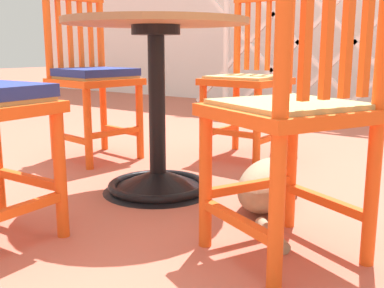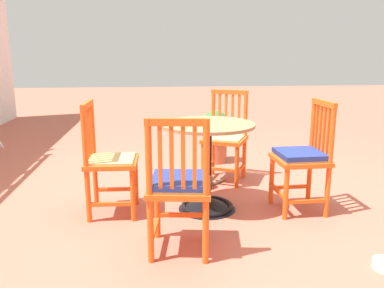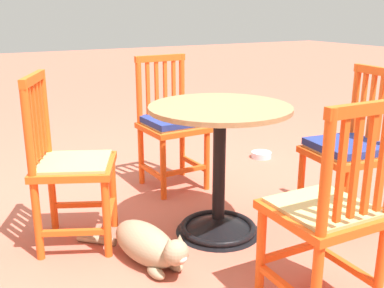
% 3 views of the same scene
% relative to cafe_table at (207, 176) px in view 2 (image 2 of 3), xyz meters
% --- Properties ---
extents(ground_plane, '(24.00, 24.00, 0.00)m').
position_rel_cafe_table_xyz_m(ground_plane, '(0.11, -0.13, -0.28)').
color(ground_plane, '#BC604C').
extents(cafe_table, '(0.76, 0.76, 0.73)m').
position_rel_cafe_table_xyz_m(cafe_table, '(0.00, 0.00, 0.00)').
color(cafe_table, black).
rests_on(cafe_table, ground_plane).
extents(orange_chair_tucked_in, '(0.42, 0.42, 0.91)m').
position_rel_cafe_table_xyz_m(orange_chair_tucked_in, '(-0.09, -0.77, 0.16)').
color(orange_chair_tucked_in, '#EA5619').
rests_on(orange_chair_tucked_in, ground_plane).
extents(orange_chair_facing_out, '(0.53, 0.53, 0.91)m').
position_rel_cafe_table_xyz_m(orange_chair_facing_out, '(0.74, -0.28, 0.15)').
color(orange_chair_facing_out, '#EA5619').
rests_on(orange_chair_facing_out, ground_plane).
extents(orange_chair_near_fence, '(0.41, 0.41, 0.91)m').
position_rel_cafe_table_xyz_m(orange_chair_near_fence, '(-0.01, 0.80, 0.15)').
color(orange_chair_near_fence, '#EA5619').
rests_on(orange_chair_near_fence, ground_plane).
extents(orange_chair_by_planter, '(0.45, 0.45, 0.91)m').
position_rel_cafe_table_xyz_m(orange_chair_by_planter, '(-0.70, 0.27, 0.16)').
color(orange_chair_by_planter, '#EA5619').
rests_on(orange_chair_by_planter, ground_plane).
extents(tabby_cat, '(0.40, 0.68, 0.23)m').
position_rel_cafe_table_xyz_m(tabby_cat, '(0.48, 0.12, -0.19)').
color(tabby_cat, '#9E896B').
rests_on(tabby_cat, ground_plane).
extents(terracotta_planter, '(0.32, 0.32, 0.62)m').
position_rel_cafe_table_xyz_m(terracotta_planter, '(1.44, -0.28, 0.04)').
color(terracotta_planter, '#B25B3D').
rests_on(terracotta_planter, ground_plane).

